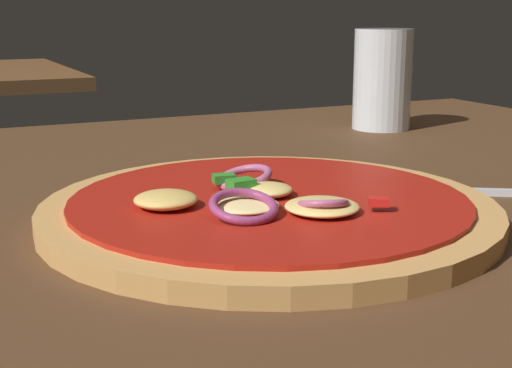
{
  "coord_description": "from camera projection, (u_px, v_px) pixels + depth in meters",
  "views": [
    {
      "loc": [
        -0.16,
        -0.44,
        0.16
      ],
      "look_at": [
        0.04,
        -0.01,
        0.05
      ],
      "focal_mm": 51.35,
      "sensor_mm": 36.0,
      "label": 1
    }
  ],
  "objects": [
    {
      "name": "beer_glass",
      "position": [
        382.0,
        85.0,
        0.83
      ],
      "size": [
        0.07,
        0.07,
        0.11
      ],
      "color": "silver",
      "rests_on": "dining_table"
    },
    {
      "name": "fork",
      "position": [
        506.0,
        193.0,
        0.54
      ],
      "size": [
        0.16,
        0.11,
        0.0
      ],
      "color": "silver",
      "rests_on": "dining_table"
    },
    {
      "name": "dining_table",
      "position": [
        191.0,
        235.0,
        0.49
      ],
      "size": [
        1.16,
        0.86,
        0.03
      ],
      "color": "#4C301C",
      "rests_on": "ground"
    },
    {
      "name": "pizza",
      "position": [
        268.0,
        209.0,
        0.48
      ],
      "size": [
        0.3,
        0.3,
        0.03
      ],
      "color": "tan",
      "rests_on": "dining_table"
    }
  ]
}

